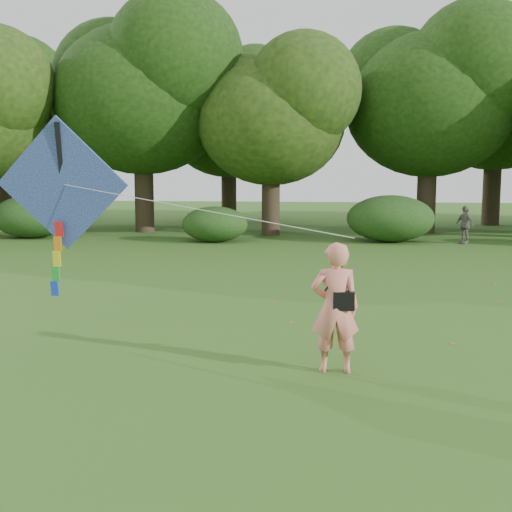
# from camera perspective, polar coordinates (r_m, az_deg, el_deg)

# --- Properties ---
(ground) EXTENTS (100.00, 100.00, 0.00)m
(ground) POSITION_cam_1_polar(r_m,az_deg,el_deg) (8.69, 3.21, -11.71)
(ground) COLOR #265114
(ground) RESTS_ON ground
(man_kite_flyer) EXTENTS (0.71, 0.50, 1.88)m
(man_kite_flyer) POSITION_cam_1_polar(r_m,az_deg,el_deg) (9.19, 7.04, -4.59)
(man_kite_flyer) COLOR #F18171
(man_kite_flyer) RESTS_ON ground
(bystander_left) EXTENTS (0.86, 0.75, 1.51)m
(bystander_left) POSITION_cam_1_polar(r_m,az_deg,el_deg) (28.69, -15.69, 3.14)
(bystander_left) COLOR #262531
(bystander_left) RESTS_ON ground
(bystander_right) EXTENTS (0.79, 0.93, 1.49)m
(bystander_right) POSITION_cam_1_polar(r_m,az_deg,el_deg) (26.35, 18.05, 2.66)
(bystander_right) COLOR slate
(bystander_right) RESTS_ON ground
(crossbody_bag) EXTENTS (0.43, 0.20, 0.73)m
(crossbody_bag) POSITION_cam_1_polar(r_m,az_deg,el_deg) (9.13, 7.79, -3.88)
(crossbody_bag) COLOR black
(crossbody_bag) RESTS_ON ground
(flying_kite) EXTENTS (6.00, 1.91, 3.07)m
(flying_kite) POSITION_cam_1_polar(r_m,az_deg,el_deg) (11.40, -16.80, 5.89)
(flying_kite) COLOR #264BA7
(flying_kite) RESTS_ON ground
(tree_line) EXTENTS (54.70, 15.30, 9.48)m
(tree_line) POSITION_cam_1_polar(r_m,az_deg,el_deg) (31.21, 8.71, 12.60)
(tree_line) COLOR #3A2D1E
(tree_line) RESTS_ON ground
(shrub_band) EXTENTS (39.15, 3.22, 1.88)m
(shrub_band) POSITION_cam_1_polar(r_m,az_deg,el_deg) (25.89, 3.69, 3.18)
(shrub_band) COLOR #264919
(shrub_band) RESTS_ON ground
(fallen_leaves) EXTENTS (10.82, 9.22, 0.01)m
(fallen_leaves) POSITION_cam_1_polar(r_m,az_deg,el_deg) (14.62, 11.19, -3.81)
(fallen_leaves) COLOR olive
(fallen_leaves) RESTS_ON ground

